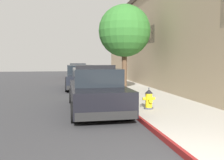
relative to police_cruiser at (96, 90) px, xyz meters
name	(u,v)px	position (x,y,z in m)	size (l,w,h in m)	color
ground_plane	(23,98)	(-3.31, 4.12, -0.84)	(33.74, 60.00, 0.20)	#353538
sidewalk_pavement	(135,92)	(2.69, 4.12, -0.68)	(3.09, 60.00, 0.14)	#ADA89E
curb_painted_edge	(107,93)	(1.10, 4.12, -0.68)	(0.08, 60.00, 0.14)	maroon
storefront_building	(206,37)	(8.12, 5.86, 2.64)	(8.02, 27.74, 6.76)	tan
police_cruiser	(96,90)	(0.00, 0.00, 0.00)	(1.94, 4.84, 1.68)	black
parked_car_silver_ahead	(80,77)	(-0.19, 7.23, 0.00)	(1.94, 4.84, 1.56)	black
parked_car_dark_far	(78,71)	(0.14, 17.59, 0.00)	(1.94, 4.84, 1.56)	maroon
fire_hydrant	(149,99)	(1.78, -0.85, -0.26)	(0.44, 0.40, 0.76)	#4C4C51
street_tree	(124,31)	(2.06, 4.02, 2.70)	(2.83, 2.83, 4.74)	brown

